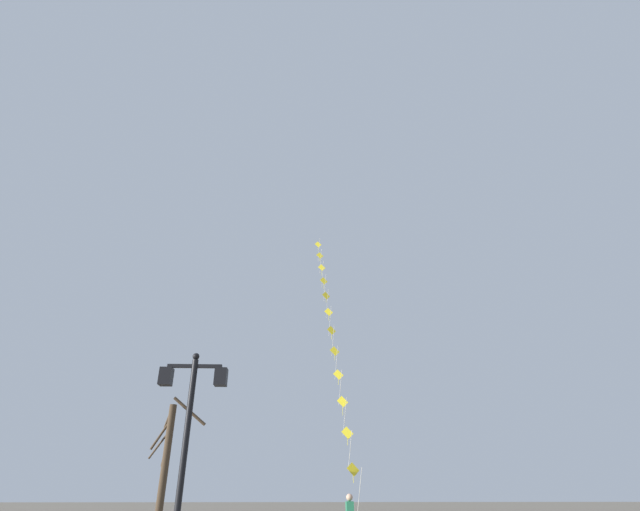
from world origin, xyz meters
TOP-DOWN VIEW (x-y plane):
  - twin_lantern_lamp_post at (-3.41, 8.59)m, footprint 1.55×0.28m
  - kite_train at (0.76, 22.68)m, footprint 1.47×12.95m
  - bare_tree at (-5.39, 14.87)m, footprint 2.05×1.28m

SIDE VIEW (x-z plane):
  - bare_tree at x=-5.39m, z-range 0.12..4.91m
  - twin_lantern_lamp_post at x=-3.41m, z-range 0.92..5.63m
  - kite_train at x=0.76m, z-range 0.54..19.34m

